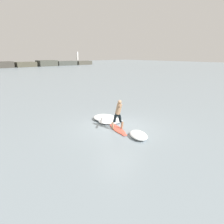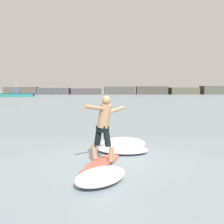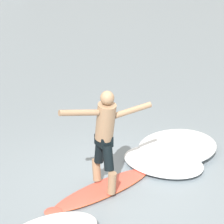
{
  "view_description": "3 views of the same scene",
  "coord_description": "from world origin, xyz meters",
  "views": [
    {
      "loc": [
        -8.16,
        -8.74,
        4.14
      ],
      "look_at": [
        0.04,
        0.53,
        0.81
      ],
      "focal_mm": 35.0,
      "sensor_mm": 36.0,
      "label": 1
    },
    {
      "loc": [
        -0.22,
        -7.89,
        1.92
      ],
      "look_at": [
        0.01,
        0.47,
        1.21
      ],
      "focal_mm": 50.0,
      "sensor_mm": 36.0,
      "label": 2
    },
    {
      "loc": [
        2.92,
        -7.03,
        3.98
      ],
      "look_at": [
        -0.84,
        1.37,
        0.71
      ],
      "focal_mm": 85.0,
      "sensor_mm": 36.0,
      "label": 3
    }
  ],
  "objects": [
    {
      "name": "ground_plane",
      "position": [
        0.0,
        0.0,
        0.0
      ],
      "size": [
        200.0,
        200.0,
        0.0
      ],
      "primitive_type": "plane",
      "color": "gray"
    },
    {
      "name": "rock_jetty_breakwater",
      "position": [
        10.65,
        62.0,
        0.8
      ],
      "size": [
        64.83,
        4.55,
        4.72
      ],
      "color": "#463D36",
      "rests_on": "ground"
    },
    {
      "name": "surfboard",
      "position": [
        -0.26,
        -0.29,
        0.03
      ],
      "size": [
        1.2,
        2.16,
        0.2
      ],
      "color": "#E05340",
      "rests_on": "ground"
    },
    {
      "name": "surfer",
      "position": [
        -0.21,
        -0.28,
        1.01
      ],
      "size": [
        1.01,
        1.25,
        1.62
      ],
      "color": "#957253",
      "rests_on": "surfboard"
    },
    {
      "name": "fishing_boat_near_jetty",
      "position": [
        -15.31,
        46.63,
        0.51
      ],
      "size": [
        6.35,
        3.14,
        2.56
      ],
      "color": "#20625F",
      "rests_on": "ground"
    },
    {
      "name": "wave_foam_at_tail",
      "position": [
        0.38,
        1.59,
        0.14
      ],
      "size": [
        1.56,
        1.81,
        0.28
      ],
      "color": "white",
      "rests_on": "ground"
    },
    {
      "name": "wave_foam_at_nose",
      "position": [
        0.31,
        0.97,
        0.09
      ],
      "size": [
        1.81,
        1.6,
        0.18
      ],
      "color": "white",
      "rests_on": "ground"
    },
    {
      "name": "wave_foam_beside",
      "position": [
        -0.28,
        -1.87,
        0.13
      ],
      "size": [
        1.4,
        1.62,
        0.27
      ],
      "color": "white",
      "rests_on": "ground"
    }
  ]
}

